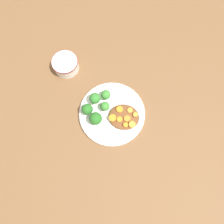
{
  "coord_description": "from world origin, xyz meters",
  "views": [
    {
      "loc": [
        -0.23,
        -0.04,
        0.83
      ],
      "look_at": [
        0.0,
        0.0,
        0.03
      ],
      "focal_mm": 35.0,
      "sensor_mm": 36.0,
      "label": 1
    }
  ],
  "objects": [
    {
      "name": "carrot_slice_2",
      "position": [
        -0.04,
        -0.06,
        0.04
      ],
      "size": [
        0.02,
        0.02,
        0.01
      ],
      "primitive_type": "cylinder",
      "color": "orange",
      "rests_on": "stew_mound"
    },
    {
      "name": "dip_bowl",
      "position": [
        0.17,
        0.22,
        0.03
      ],
      "size": [
        0.11,
        0.11,
        0.05
      ],
      "color": "white",
      "rests_on": "ground_plane"
    },
    {
      "name": "carrot_slice_6",
      "position": [
        0.0,
        -0.09,
        0.04
      ],
      "size": [
        0.02,
        0.02,
        0.01
      ],
      "primitive_type": "cylinder",
      "color": "orange",
      "rests_on": "stew_mound"
    },
    {
      "name": "carrot_slice_4",
      "position": [
        -0.02,
        -0.06,
        0.04
      ],
      "size": [
        0.03,
        0.03,
        0.01
      ],
      "primitive_type": "cylinder",
      "color": "orange",
      "rests_on": "stew_mound"
    },
    {
      "name": "carrot_slice_3",
      "position": [
        -0.03,
        -0.01,
        0.04
      ],
      "size": [
        0.03,
        0.03,
        0.01
      ],
      "primitive_type": "cylinder",
      "color": "orange",
      "rests_on": "stew_mound"
    },
    {
      "name": "carrot_slice_5",
      "position": [
        0.01,
        -0.07,
        0.04
      ],
      "size": [
        0.02,
        0.02,
        0.0
      ],
      "primitive_type": "cylinder",
      "color": "orange",
      "rests_on": "stew_mound"
    },
    {
      "name": "broccoli_floret_3",
      "position": [
        0.04,
        0.07,
        0.05
      ],
      "size": [
        0.04,
        0.04,
        0.06
      ],
      "color": "#759E51",
      "rests_on": "plate"
    },
    {
      "name": "stew_mound",
      "position": [
        -0.01,
        -0.05,
        0.03
      ],
      "size": [
        0.1,
        0.12,
        0.02
      ],
      "primitive_type": "ellipsoid",
      "color": "brown",
      "rests_on": "plate"
    },
    {
      "name": "carrot_slice_1",
      "position": [
        -0.03,
        -0.03,
        0.04
      ],
      "size": [
        0.02,
        0.02,
        0.01
      ],
      "primitive_type": "cylinder",
      "color": "orange",
      "rests_on": "stew_mound"
    },
    {
      "name": "broccoli_floret_2",
      "position": [
        -0.04,
        0.06,
        0.05
      ],
      "size": [
        0.05,
        0.05,
        0.06
      ],
      "color": "#7FA85B",
      "rests_on": "plate"
    },
    {
      "name": "broccoli_floret_0",
      "position": [
        0.01,
        0.03,
        0.04
      ],
      "size": [
        0.04,
        0.04,
        0.05
      ],
      "color": "#7FA85B",
      "rests_on": "plate"
    },
    {
      "name": "carrot_slice_7",
      "position": [
        -0.04,
        -0.08,
        0.04
      ],
      "size": [
        0.03,
        0.03,
        0.01
      ],
      "primitive_type": "cylinder",
      "color": "orange",
      "rests_on": "stew_mound"
    },
    {
      "name": "broccoli_floret_4",
      "position": [
        -0.01,
        0.09,
        0.05
      ],
      "size": [
        0.04,
        0.04,
        0.06
      ],
      "color": "#759E51",
      "rests_on": "plate"
    },
    {
      "name": "plate",
      "position": [
        0.0,
        0.0,
        0.01
      ],
      "size": [
        0.26,
        0.26,
        0.02
      ],
      "color": "white",
      "rests_on": "ground_plane"
    },
    {
      "name": "carrot_slice_0",
      "position": [
        0.01,
        -0.03,
        0.04
      ],
      "size": [
        0.03,
        0.03,
        0.0
      ],
      "primitive_type": "cylinder",
      "color": "orange",
      "rests_on": "stew_mound"
    },
    {
      "name": "ground_plane",
      "position": [
        0.0,
        0.0,
        0.0
      ],
      "size": [
        4.0,
        4.0,
        0.0
      ],
      "primitive_type": "plane",
      "color": "brown"
    },
    {
      "name": "broccoli_floret_1",
      "position": [
        0.06,
        0.03,
        0.04
      ],
      "size": [
        0.04,
        0.04,
        0.05
      ],
      "color": "#759E51",
      "rests_on": "plate"
    }
  ]
}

